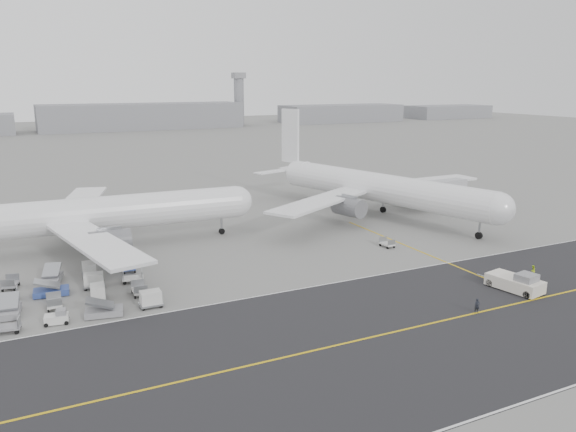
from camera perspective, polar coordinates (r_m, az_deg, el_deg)
name	(u,v)px	position (r m, az deg, el deg)	size (l,w,h in m)	color
ground	(254,290)	(72.66, -3.49, -7.53)	(700.00, 700.00, 0.00)	gray
taxiway	(365,339)	(60.21, 7.80, -12.26)	(220.00, 59.00, 0.03)	#28282A
horizon_buildings	(125,129)	(328.60, -16.22, 8.44)	(520.00, 28.00, 28.00)	gray
control_tower	(239,98)	(351.18, -5.00, 11.87)	(7.00, 7.00, 31.25)	gray
airliner_a	(84,215)	(93.84, -19.98, 0.09)	(56.24, 55.56, 19.39)	white
airliner_b	(374,187)	(112.16, 8.77, 2.94)	(55.54, 56.75, 20.05)	white
pushback_tug	(516,283)	(77.76, 22.16, -6.28)	(4.46, 9.13, 2.57)	silver
jet_bridge	(435,189)	(120.01, 14.74, 2.64)	(16.46, 3.53, 6.21)	gray
gse_cluster	(54,301)	(74.80, -22.67, -7.97)	(27.97, 22.14, 2.08)	gray
stray_dolly	(387,247)	(92.19, 10.02, -3.12)	(1.49, 2.43, 1.49)	silver
ground_crew_a	(477,306)	(69.06, 18.65, -8.63)	(0.63, 0.41, 1.72)	black
ground_crew_b	(533,271)	(84.26, 23.61, -5.12)	(0.75, 0.59, 1.55)	#B9DD1A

